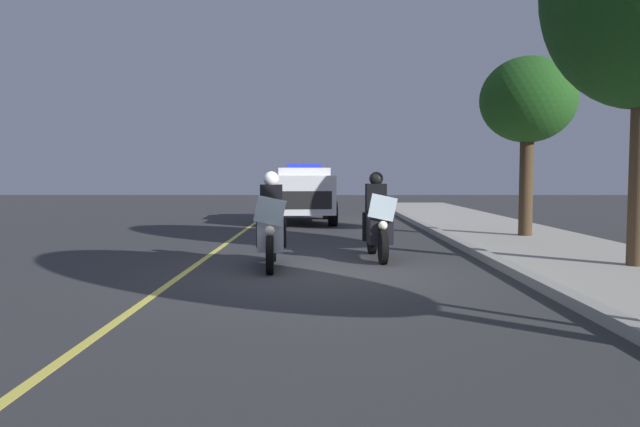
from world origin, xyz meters
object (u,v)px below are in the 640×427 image
at_px(police_motorcycle_lead_left, 271,228).
at_px(tree_far_back, 528,102).
at_px(police_motorcycle_lead_right, 377,223).
at_px(police_suv, 304,192).

height_order(police_motorcycle_lead_left, tree_far_back, tree_far_back).
height_order(police_motorcycle_lead_right, police_suv, police_suv).
distance_m(police_motorcycle_lead_left, tree_far_back, 8.25).
bearing_deg(police_suv, tree_far_back, 46.99).
bearing_deg(police_motorcycle_lead_left, police_motorcycle_lead_right, 118.67).
xyz_separation_m(police_motorcycle_lead_left, police_suv, (-10.19, 0.28, 0.37)).
distance_m(police_motorcycle_lead_left, police_suv, 10.20).
bearing_deg(police_suv, police_motorcycle_lead_left, -1.56).
relative_size(police_motorcycle_lead_right, tree_far_back, 0.47).
bearing_deg(police_motorcycle_lead_right, tree_far_back, 130.99).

